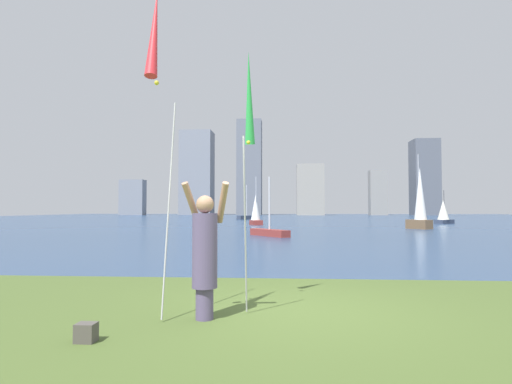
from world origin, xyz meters
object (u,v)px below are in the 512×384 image
object	(u,v)px
sailboat_0	(443,213)
sailboat_3	(269,232)
person	(205,251)
sailboat_6	(420,201)
bag	(86,333)
sailboat_1	(247,217)
sailboat_4	(256,211)
kite_flag_left	(155,43)
kite_flag_right	(249,103)

from	to	relation	value
sailboat_0	sailboat_3	bearing A→B (deg)	-129.04
person	sailboat_6	world-z (taller)	sailboat_6
bag	sailboat_1	xyz separation A→B (m)	(-3.37, 56.40, 0.23)
sailboat_4	kite_flag_left	bearing A→B (deg)	-88.04
kite_flag_left	sailboat_0	size ratio (longest dim) A/B	1.28
person	sailboat_4	bearing A→B (deg)	112.53
sailboat_4	sailboat_6	distance (m)	14.88
kite_flag_left	kite_flag_right	distance (m)	1.79
kite_flag_left	sailboat_1	size ratio (longest dim) A/B	0.88
sailboat_3	sailboat_0	bearing A→B (deg)	50.96
kite_flag_right	sailboat_4	world-z (taller)	sailboat_4
kite_flag_left	sailboat_6	distance (m)	30.23
person	kite_flag_left	world-z (taller)	kite_flag_left
sailboat_3	sailboat_4	world-z (taller)	sailboat_4
kite_flag_left	bag	size ratio (longest dim) A/B	19.97
kite_flag_left	bag	world-z (taller)	kite_flag_left
sailboat_0	bag	bearing A→B (deg)	-114.52
kite_flag_right	sailboat_3	world-z (taller)	kite_flag_right
kite_flag_right	sailboat_6	size ratio (longest dim) A/B	0.70
kite_flag_right	sailboat_3	size ratio (longest dim) A/B	1.19
person	sailboat_1	xyz separation A→B (m)	(-4.53, 55.31, -0.60)
kite_flag_right	sailboat_3	xyz separation A→B (m)	(-0.36, 17.26, -2.93)
sailboat_3	sailboat_1	bearing A→B (deg)	97.21
sailboat_4	sailboat_0	bearing A→B (deg)	12.77
sailboat_0	sailboat_4	size ratio (longest dim) A/B	0.75
kite_flag_right	sailboat_6	bearing A→B (deg)	68.09
kite_flag_right	sailboat_6	xyz separation A→B (m)	(10.65, 26.48, -1.09)
sailboat_1	sailboat_6	xyz separation A→B (m)	(15.73, -28.08, 1.75)
person	kite_flag_left	distance (m)	2.83
bag	sailboat_3	size ratio (longest dim) A/B	0.07
bag	sailboat_6	world-z (taller)	sailboat_6
sailboat_1	sailboat_6	distance (m)	32.23
person	sailboat_4	distance (m)	34.57
sailboat_0	sailboat_3	distance (m)	26.75
person	kite_flag_left	bearing A→B (deg)	-113.59
kite_flag_left	sailboat_6	xyz separation A→B (m)	(11.74, 27.81, -1.56)
kite_flag_right	sailboat_6	world-z (taller)	sailboat_6
kite_flag_right	sailboat_0	size ratio (longest dim) A/B	1.16
kite_flag_right	sailboat_1	xyz separation A→B (m)	(-5.08, 54.56, -2.84)
person	kite_flag_left	xyz separation A→B (m)	(-0.55, -0.58, 2.71)
kite_flag_right	sailboat_6	distance (m)	28.56
person	sailboat_6	distance (m)	29.47
sailboat_3	sailboat_6	size ratio (longest dim) A/B	0.58
sailboat_4	sailboat_6	world-z (taller)	sailboat_6
bag	sailboat_0	distance (m)	43.83
person	kite_flag_left	size ratio (longest dim) A/B	0.44
person	sailboat_4	world-z (taller)	sailboat_4
kite_flag_right	bag	xyz separation A→B (m)	(-1.70, -1.84, -3.07)
kite_flag_right	sailboat_1	world-z (taller)	sailboat_1
sailboat_1	kite_flag_left	bearing A→B (deg)	-85.92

